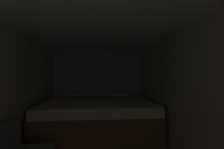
# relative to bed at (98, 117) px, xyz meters

# --- Properties ---
(wall_back) EXTENTS (2.74, 0.05, 2.09)m
(wall_back) POSITION_rel_bed_xyz_m (0.00, 0.97, 0.67)
(wall_back) COLOR beige
(wall_back) RESTS_ON ground
(wall_right) EXTENTS (0.05, 4.98, 2.09)m
(wall_right) POSITION_rel_bed_xyz_m (1.35, -1.55, 0.67)
(wall_right) COLOR beige
(wall_right) RESTS_ON ground
(ceiling_slab) EXTENTS (2.74, 4.98, 0.05)m
(ceiling_slab) POSITION_rel_bed_xyz_m (0.00, -1.55, 1.74)
(ceiling_slab) COLOR white
(ceiling_slab) RESTS_ON wall_left
(bed) EXTENTS (2.52, 1.80, 0.89)m
(bed) POSITION_rel_bed_xyz_m (0.00, 0.00, 0.00)
(bed) COLOR olive
(bed) RESTS_ON ground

